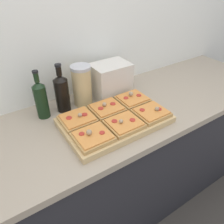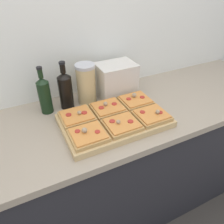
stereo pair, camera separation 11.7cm
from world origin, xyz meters
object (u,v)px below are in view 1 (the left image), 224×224
cutting_board (115,120)px  grain_jar_tall (82,85)px  wine_bottle (62,92)px  olive_oil_bottle (41,99)px  toaster_oven (111,80)px

cutting_board → grain_jar_tall: 0.30m
wine_bottle → olive_oil_bottle: bearing=-180.0°
grain_jar_tall → cutting_board: bearing=-78.9°
wine_bottle → grain_jar_tall: wine_bottle is taller
toaster_oven → cutting_board: bearing=-118.3°
olive_oil_bottle → grain_jar_tall: olive_oil_bottle is taller
cutting_board → wine_bottle: bearing=123.6°
wine_bottle → grain_jar_tall: 0.13m
toaster_oven → wine_bottle: bearing=179.9°
wine_bottle → grain_jar_tall: size_ratio=1.16×
cutting_board → toaster_oven: toaster_oven is taller
olive_oil_bottle → wine_bottle: (0.12, 0.00, 0.00)m
cutting_board → wine_bottle: (-0.18, 0.27, 0.10)m
grain_jar_tall → toaster_oven: (0.20, -0.00, -0.02)m
cutting_board → grain_jar_tall: size_ratio=2.28×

